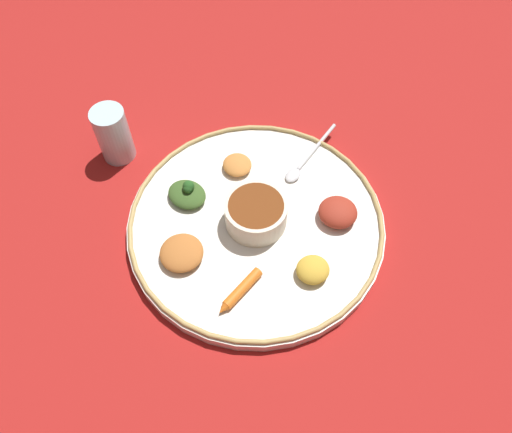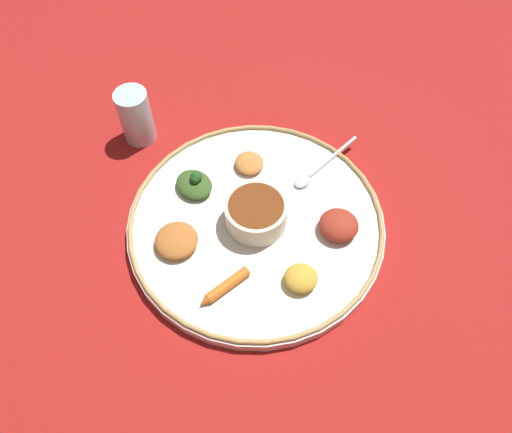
{
  "view_description": "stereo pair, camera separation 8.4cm",
  "coord_description": "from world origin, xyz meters",
  "px_view_note": "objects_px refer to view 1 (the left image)",
  "views": [
    {
      "loc": [
        -0.45,
        0.03,
        0.74
      ],
      "look_at": [
        0.0,
        0.0,
        0.04
      ],
      "focal_mm": 35.53,
      "sensor_mm": 36.0,
      "label": 1
    },
    {
      "loc": [
        -0.45,
        -0.06,
        0.74
      ],
      "look_at": [
        0.0,
        0.0,
        0.04
      ],
      "focal_mm": 35.53,
      "sensor_mm": 36.0,
      "label": 2
    }
  ],
  "objects_px": {
    "carrot_near_spoon": "(240,291)",
    "drinking_glass": "(114,137)",
    "spoon": "(304,162)",
    "greens_pile": "(187,193)",
    "center_bowl": "(256,213)"
  },
  "relations": [
    {
      "from": "greens_pile",
      "to": "carrot_near_spoon",
      "type": "height_order",
      "value": "greens_pile"
    },
    {
      "from": "drinking_glass",
      "to": "greens_pile",
      "type": "bearing_deg",
      "value": -133.08
    },
    {
      "from": "center_bowl",
      "to": "drinking_glass",
      "type": "relative_size",
      "value": 0.95
    },
    {
      "from": "center_bowl",
      "to": "carrot_near_spoon",
      "type": "bearing_deg",
      "value": 166.02
    },
    {
      "from": "spoon",
      "to": "carrot_near_spoon",
      "type": "height_order",
      "value": "carrot_near_spoon"
    },
    {
      "from": "greens_pile",
      "to": "carrot_near_spoon",
      "type": "relative_size",
      "value": 1.17
    },
    {
      "from": "carrot_near_spoon",
      "to": "drinking_glass",
      "type": "relative_size",
      "value": 0.71
    },
    {
      "from": "greens_pile",
      "to": "drinking_glass",
      "type": "height_order",
      "value": "drinking_glass"
    },
    {
      "from": "carrot_near_spoon",
      "to": "greens_pile",
      "type": "bearing_deg",
      "value": 24.13
    },
    {
      "from": "center_bowl",
      "to": "carrot_near_spoon",
      "type": "xyz_separation_m",
      "value": [
        -0.13,
        0.03,
        -0.02
      ]
    },
    {
      "from": "carrot_near_spoon",
      "to": "drinking_glass",
      "type": "height_order",
      "value": "drinking_glass"
    },
    {
      "from": "center_bowl",
      "to": "carrot_near_spoon",
      "type": "height_order",
      "value": "center_bowl"
    },
    {
      "from": "spoon",
      "to": "carrot_near_spoon",
      "type": "distance_m",
      "value": 0.28
    },
    {
      "from": "greens_pile",
      "to": "center_bowl",
      "type": "bearing_deg",
      "value": -115.72
    },
    {
      "from": "carrot_near_spoon",
      "to": "drinking_glass",
      "type": "xyz_separation_m",
      "value": [
        0.31,
        0.21,
        0.02
      ]
    }
  ]
}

